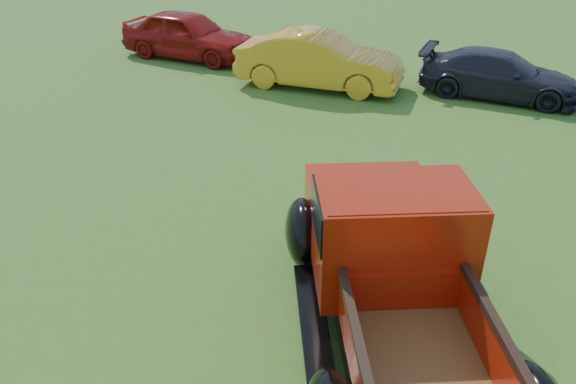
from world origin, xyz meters
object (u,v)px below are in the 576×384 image
object	(u,v)px
show_car_yellow	(319,60)
show_car_grey	(499,75)
pickup_truck	(390,260)
show_car_red	(188,34)

from	to	relation	value
show_car_yellow	show_car_grey	distance (m)	4.84
pickup_truck	show_car_grey	size ratio (longest dim) A/B	1.36
pickup_truck	show_car_yellow	world-z (taller)	pickup_truck
show_car_red	show_car_yellow	xyz separation A→B (m)	(4.87, -1.27, 0.01)
show_car_red	show_car_grey	xyz separation A→B (m)	(9.62, -0.33, -0.14)
show_car_red	show_car_yellow	size ratio (longest dim) A/B	0.96
pickup_truck	show_car_red	world-z (taller)	pickup_truck
show_car_grey	show_car_yellow	bearing A→B (deg)	104.86
pickup_truck	show_car_red	size ratio (longest dim) A/B	1.29
show_car_red	show_car_yellow	distance (m)	5.04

